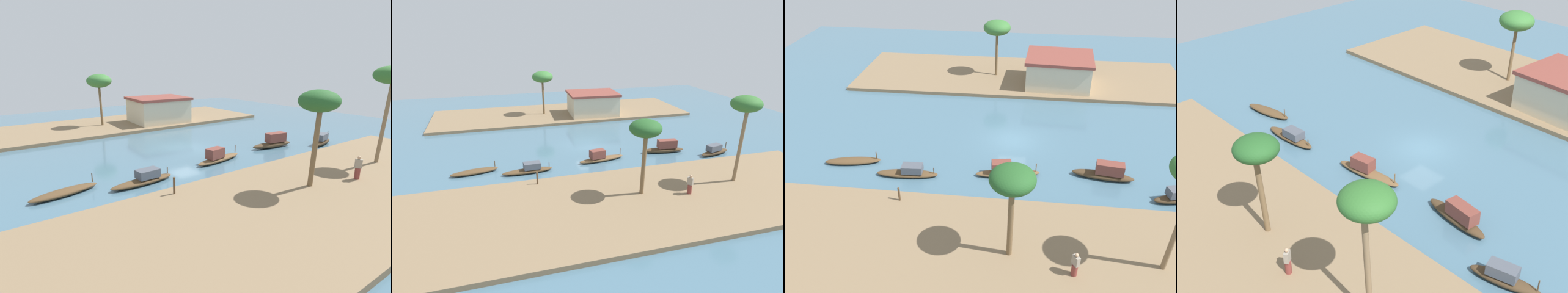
% 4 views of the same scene
% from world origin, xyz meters
% --- Properties ---
extents(river_water, '(66.48, 66.48, 0.00)m').
position_xyz_m(river_water, '(0.00, 0.00, 0.00)').
color(river_water, '#476B7F').
rests_on(river_water, ground).
extents(riverbank_left, '(37.25, 11.99, 0.35)m').
position_xyz_m(riverbank_left, '(0.00, -14.62, 0.18)').
color(riverbank_left, '#846B4C').
rests_on(riverbank_left, ground).
extents(riverbank_right, '(37.25, 11.99, 0.35)m').
position_xyz_m(riverbank_right, '(0.00, 14.62, 0.18)').
color(riverbank_right, '#846B4C').
rests_on(riverbank_right, ground).
extents(sampan_downstream_large, '(4.97, 1.73, 1.23)m').
position_xyz_m(sampan_downstream_large, '(-0.28, -5.32, 0.42)').
color(sampan_downstream_large, brown).
rests_on(sampan_downstream_large, river_water).
extents(sampan_with_red_awning, '(4.65, 1.61, 1.41)m').
position_xyz_m(sampan_with_red_awning, '(7.16, -4.86, 0.54)').
color(sampan_with_red_awning, '#47331E').
rests_on(sampan_with_red_awning, river_water).
extents(sampan_midstream, '(4.72, 1.30, 0.98)m').
position_xyz_m(sampan_midstream, '(-7.57, -6.24, 0.35)').
color(sampan_midstream, brown).
rests_on(sampan_midstream, river_water).
extents(sampan_foreground, '(4.45, 1.77, 0.97)m').
position_xyz_m(sampan_foreground, '(-12.46, -5.05, 0.20)').
color(sampan_foreground, brown).
rests_on(sampan_foreground, river_water).
extents(person_on_near_bank, '(0.48, 0.49, 1.60)m').
position_xyz_m(person_on_near_bank, '(4.08, -14.75, 1.08)').
color(person_on_near_bank, brown).
rests_on(person_on_near_bank, riverbank_left).
extents(mooring_post, '(0.14, 0.14, 1.04)m').
position_xyz_m(mooring_post, '(-7.27, -9.58, 0.88)').
color(mooring_post, '#4C3823').
rests_on(mooring_post, riverbank_left).
extents(palm_tree_left_near, '(2.48, 2.48, 6.12)m').
position_xyz_m(palm_tree_left_near, '(0.45, -13.72, 5.61)').
color(palm_tree_left_near, brown).
rests_on(palm_tree_left_near, riverbank_left).
extents(palm_tree_right_tall, '(3.01, 3.01, 6.30)m').
position_xyz_m(palm_tree_right_tall, '(-2.69, 14.46, 5.75)').
color(palm_tree_right_tall, brown).
rests_on(palm_tree_right_tall, riverbank_right).
extents(riverside_building, '(7.48, 6.60, 3.24)m').
position_xyz_m(riverside_building, '(4.33, 12.40, 1.99)').
color(riverside_building, beige).
rests_on(riverside_building, riverbank_right).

